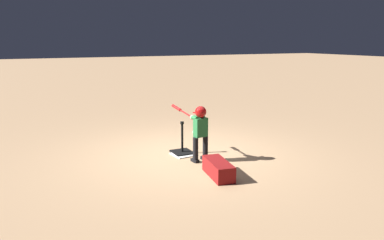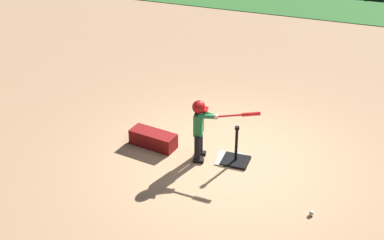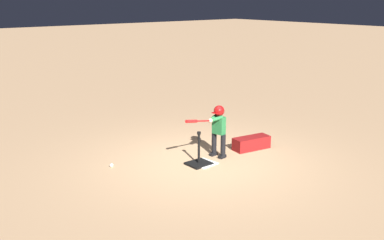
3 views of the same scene
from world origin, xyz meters
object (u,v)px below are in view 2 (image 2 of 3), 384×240
object	(u,v)px
equipment_bag	(153,139)
baseball	(311,213)
batter_child	(201,123)
batting_tee	(236,157)

from	to	relation	value
equipment_bag	baseball	bearing A→B (deg)	-9.05
batter_child	equipment_bag	world-z (taller)	batter_child
batting_tee	batter_child	xyz separation A→B (m)	(-0.59, -0.10, 0.61)
batter_child	equipment_bag	xyz separation A→B (m)	(-0.93, 0.10, -0.56)
batting_tee	batter_child	distance (m)	0.86
batting_tee	equipment_bag	distance (m)	1.52
batting_tee	equipment_bag	size ratio (longest dim) A/B	0.82
equipment_bag	batter_child	bearing A→B (deg)	3.31
baseball	equipment_bag	world-z (taller)	equipment_bag
batter_child	baseball	size ratio (longest dim) A/B	15.08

